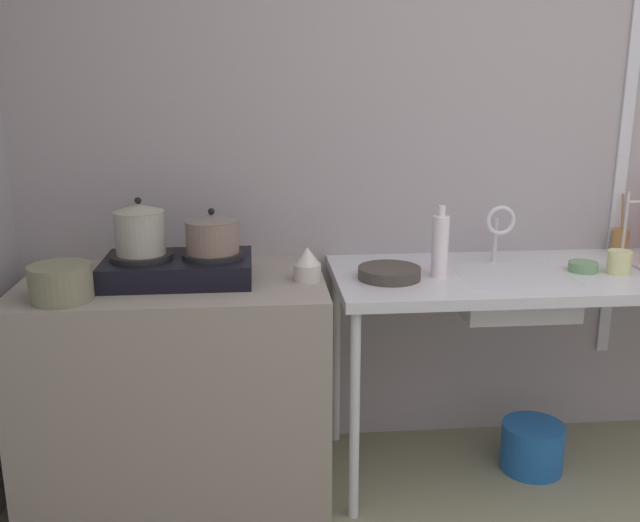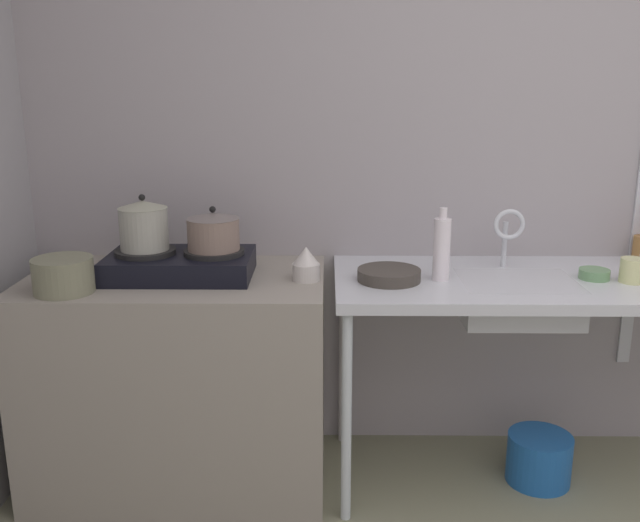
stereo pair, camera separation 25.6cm
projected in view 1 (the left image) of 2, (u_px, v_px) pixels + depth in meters
wall_back at (558, 161)px, 2.94m from camera, size 5.26×0.10×2.41m
wall_metal_strip at (626, 133)px, 2.87m from camera, size 0.05×0.01×1.92m
counter_concrete at (178, 385)px, 2.64m from camera, size 1.11×0.64×0.83m
counter_sink at (537, 286)px, 2.67m from camera, size 1.56×0.64×0.83m
stove at (178, 268)px, 2.52m from camera, size 0.53×0.33×0.10m
pot_on_left_burner at (140, 229)px, 2.47m from camera, size 0.18×0.18×0.21m
pot_on_right_burner at (212, 233)px, 2.50m from camera, size 0.19×0.19×0.16m
pot_beside_stove at (61, 283)px, 2.29m from camera, size 0.21×0.21×0.12m
percolator at (307, 264)px, 2.52m from camera, size 0.10×0.10×0.13m
sink_basin at (512, 293)px, 2.63m from camera, size 0.42×0.33×0.14m
faucet at (499, 225)px, 2.72m from camera, size 0.12×0.07×0.24m
frying_pan at (389, 273)px, 2.55m from camera, size 0.23×0.23×0.04m
cup_by_rack at (619, 262)px, 2.62m from camera, size 0.09×0.09×0.09m
small_bowl_on_drainboard at (583, 267)px, 2.65m from camera, size 0.11×0.11×0.04m
bottle_by_sink at (440, 246)px, 2.56m from camera, size 0.06×0.06×0.27m
utensil_jar at (620, 240)px, 2.94m from camera, size 0.07×0.07×0.25m
bucket_on_floor at (532, 447)px, 2.81m from camera, size 0.25×0.25×0.19m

